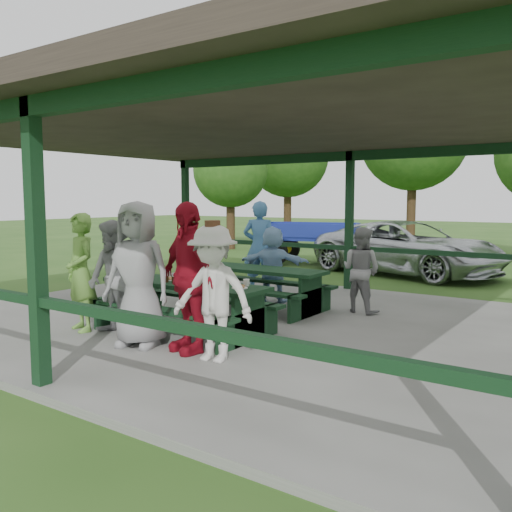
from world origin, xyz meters
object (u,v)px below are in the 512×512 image
Objects in this scene: contestant_grey_left at (113,278)px; contestant_grey_mid at (138,274)px; contestant_red at (188,277)px; picnic_table_far at (254,282)px; contestant_green at (81,272)px; contestant_white_fedora at (213,293)px; spectator_blue at (260,247)px; pickup_truck at (408,248)px; farm_trailer at (310,242)px; picnic_table_near at (184,300)px; spectator_grey at (361,270)px; spectator_lblue at (273,264)px.

contestant_grey_left is 0.86× the size of contestant_grey_mid.
contestant_red is (0.73, 0.18, -0.00)m from contestant_grey_mid.
contestant_green is (-1.18, -2.83, 0.41)m from picnic_table_far.
spectator_blue is at bearing 109.02° from contestant_white_fedora.
contestant_grey_left is 9.47m from pickup_truck.
farm_trailer is at bearing 93.40° from pickup_truck.
pickup_truck is (1.70, 9.48, -0.25)m from contestant_green.
picnic_table_near is 1.58× the size of contestant_white_fedora.
pickup_truck is at bearing -27.66° from farm_trailer.
contestant_white_fedora is at bearing -160.03° from pickup_truck.
contestant_green is 1.35m from contestant_grey_mid.
spectator_grey is (1.58, 2.81, 0.27)m from picnic_table_near.
contestant_green is at bearing -166.02° from contestant_grey_left.
contestant_grey_left is (0.65, 0.07, -0.05)m from contestant_green.
contestant_red is (1.43, 0.01, 0.13)m from contestant_grey_left.
contestant_white_fedora is (1.25, 0.05, -0.14)m from contestant_grey_mid.
contestant_red is at bearing 18.23° from contestant_green.
pickup_truck reaches higher than picnic_table_near.
contestant_white_fedora reaches higher than spectator_grey.
contestant_grey_left is (-0.53, -2.76, 0.36)m from picnic_table_far.
contestant_grey_mid is at bearing 173.36° from contestant_white_fedora.
picnic_table_near is 1.60m from contestant_green.
picnic_table_near is 1.82× the size of spectator_grey.
picnic_table_near is at bearing 48.45° from contestant_green.
contestant_white_fedora is at bearing 95.68° from spectator_lblue.
contestant_white_fedora is at bearing 94.08° from spectator_grey.
contestant_grey_left reaches higher than farm_trailer.
contestant_grey_mid reaches higher than contestant_red.
contestant_white_fedora is (0.52, -0.14, -0.14)m from contestant_red.
spectator_lblue is at bearing 115.49° from spectator_blue.
spectator_blue reaches higher than contestant_white_fedora.
spectator_grey is (1.78, 0.07, 0.02)m from spectator_lblue.
contestant_green reaches higher than picnic_table_near.
picnic_table_near is 0.67× the size of farm_trailer.
picnic_table_far is 0.78m from spectator_lblue.
spectator_blue reaches higher than spectator_grey.
picnic_table_near is at bearing 57.13° from contestant_grey_left.
contestant_grey_mid is at bearing 77.04° from spectator_lblue.
contestant_red is at bearing 90.14° from spectator_blue.
picnic_table_far is at bearing 107.34° from contestant_white_fedora.
spectator_lblue is at bearing 77.04° from contestant_grey_mid.
spectator_lblue is at bearing 88.82° from contestant_green.
pickup_truck is at bearing 87.42° from picnic_table_near.
picnic_table_near is 1.40× the size of contestant_red.
contestant_red is 10.78m from farm_trailer.
contestant_white_fedora is (1.42, -2.89, 0.36)m from picnic_table_far.
pickup_truck is at bearing 85.53° from picnic_table_far.
contestant_grey_mid reaches higher than contestant_white_fedora.
picnic_table_near is 1.40× the size of spectator_blue.
spectator_lblue is (-0.07, 0.74, 0.25)m from picnic_table_far.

